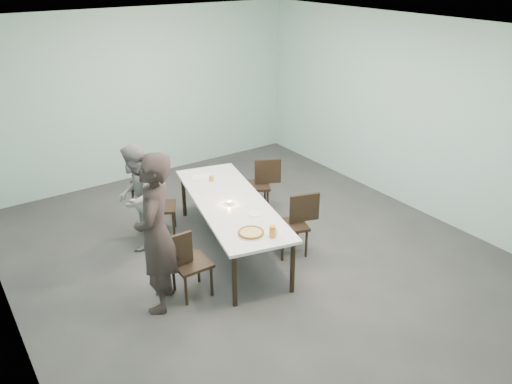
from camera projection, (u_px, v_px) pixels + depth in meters
ground at (253, 255)px, 6.92m from camera, size 7.00×7.00×0.00m
room_shell at (252, 113)px, 6.05m from camera, size 6.02×7.02×3.01m
table at (231, 205)px, 6.77m from camera, size 1.47×2.74×0.75m
chair_near_left at (185, 260)px, 5.89m from camera, size 0.61×0.43×0.87m
chair_far_left at (155, 203)px, 7.25m from camera, size 0.65×0.57×0.87m
chair_near_right at (296, 220)px, 6.79m from camera, size 0.65×0.53×0.87m
chair_far_right at (261, 181)px, 7.95m from camera, size 0.65×0.57×0.87m
diner_near at (156, 234)px, 5.54m from camera, size 0.77×0.84×1.92m
diner_far at (136, 197)px, 6.84m from camera, size 0.90×0.93×1.51m
pizza at (251, 233)px, 5.94m from camera, size 0.34×0.34×0.04m
side_plate at (255, 214)px, 6.41m from camera, size 0.18×0.18×0.01m
beer_glass at (272, 232)px, 5.85m from camera, size 0.08×0.08×0.15m
water_tumbler at (274, 231)px, 5.92m from camera, size 0.08×0.08×0.09m
tealight at (229, 203)px, 6.66m from camera, size 0.06×0.06×0.05m
amber_tumbler at (211, 179)px, 7.33m from camera, size 0.07×0.07×0.08m
menu at (201, 177)px, 7.49m from camera, size 0.34×0.28×0.01m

